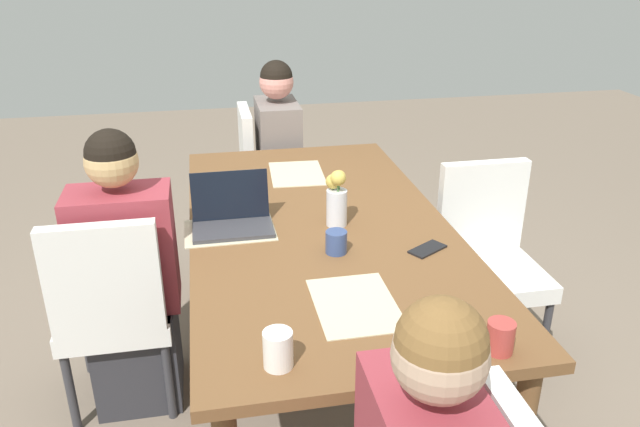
# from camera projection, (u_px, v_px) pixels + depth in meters

# --- Properties ---
(ground_plane) EXTENTS (10.00, 10.00, 0.00)m
(ground_plane) POSITION_uv_depth(u_px,v_px,m) (320.00, 372.00, 2.87)
(ground_plane) COLOR #756656
(dining_table) EXTENTS (2.06, 1.06, 0.75)m
(dining_table) POSITION_uv_depth(u_px,v_px,m) (320.00, 240.00, 2.59)
(dining_table) COLOR brown
(dining_table) RESTS_ON ground_plane
(chair_near_left_near) EXTENTS (0.44, 0.44, 0.90)m
(chair_near_left_near) POSITION_uv_depth(u_px,v_px,m) (113.00, 304.00, 2.47)
(chair_near_left_near) COLOR silver
(chair_near_left_near) RESTS_ON ground_plane
(person_near_left_near) EXTENTS (0.36, 0.40, 1.19)m
(person_near_left_near) POSITION_uv_depth(u_px,v_px,m) (129.00, 288.00, 2.54)
(person_near_left_near) COLOR #2D2D33
(person_near_left_near) RESTS_ON ground_plane
(chair_head_left_left_far) EXTENTS (0.44, 0.44, 0.90)m
(chair_head_left_left_far) POSITION_uv_depth(u_px,v_px,m) (266.00, 172.00, 3.88)
(chair_head_left_left_far) COLOR silver
(chair_head_left_left_far) RESTS_ON ground_plane
(person_head_left_left_far) EXTENTS (0.40, 0.36, 1.19)m
(person_head_left_left_far) POSITION_uv_depth(u_px,v_px,m) (279.00, 170.00, 3.82)
(person_head_left_left_far) COLOR #2D2D33
(person_head_left_left_far) RESTS_ON ground_plane
(chair_far_right_near) EXTENTS (0.44, 0.44, 0.90)m
(chair_far_right_near) POSITION_uv_depth(u_px,v_px,m) (488.00, 252.00, 2.89)
(chair_far_right_near) COLOR silver
(chair_far_right_near) RESTS_ON ground_plane
(flower_vase) EXTENTS (0.09, 0.09, 0.24)m
(flower_vase) POSITION_uv_depth(u_px,v_px,m) (337.00, 198.00, 2.51)
(flower_vase) COLOR silver
(flower_vase) RESTS_ON dining_table
(placemat_near_left_near) EXTENTS (0.26, 0.36, 0.00)m
(placemat_near_left_near) POSITION_uv_depth(u_px,v_px,m) (230.00, 230.00, 2.51)
(placemat_near_left_near) COLOR beige
(placemat_near_left_near) RESTS_ON dining_table
(placemat_head_right_left_mid) EXTENTS (0.36, 0.26, 0.00)m
(placemat_head_right_left_mid) POSITION_uv_depth(u_px,v_px,m) (355.00, 304.00, 2.00)
(placemat_head_right_left_mid) COLOR beige
(placemat_head_right_left_mid) RESTS_ON dining_table
(placemat_head_left_left_far) EXTENTS (0.37, 0.28, 0.00)m
(placemat_head_left_left_far) POSITION_uv_depth(u_px,v_px,m) (296.00, 174.00, 3.11)
(placemat_head_left_left_far) COLOR beige
(placemat_head_left_left_far) RESTS_ON dining_table
(laptop_near_left_near) EXTENTS (0.22, 0.32, 0.21)m
(laptop_near_left_near) POSITION_uv_depth(u_px,v_px,m) (232.00, 218.00, 2.52)
(laptop_near_left_near) COLOR #38383D
(laptop_near_left_near) RESTS_ON dining_table
(coffee_mug_near_left) EXTENTS (0.08, 0.08, 0.09)m
(coffee_mug_near_left) POSITION_uv_depth(u_px,v_px,m) (336.00, 242.00, 2.32)
(coffee_mug_near_left) COLOR #33477A
(coffee_mug_near_left) RESTS_ON dining_table
(coffee_mug_near_right) EXTENTS (0.08, 0.08, 0.11)m
(coffee_mug_near_right) POSITION_uv_depth(u_px,v_px,m) (278.00, 349.00, 1.69)
(coffee_mug_near_right) COLOR white
(coffee_mug_near_right) RESTS_ON dining_table
(coffee_mug_centre_left) EXTENTS (0.08, 0.08, 0.10)m
(coffee_mug_centre_left) POSITION_uv_depth(u_px,v_px,m) (500.00, 337.00, 1.76)
(coffee_mug_centre_left) COLOR #AD3D38
(coffee_mug_centre_left) RESTS_ON dining_table
(phone_black) EXTENTS (0.14, 0.17, 0.01)m
(phone_black) POSITION_uv_depth(u_px,v_px,m) (427.00, 249.00, 2.35)
(phone_black) COLOR black
(phone_black) RESTS_ON dining_table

